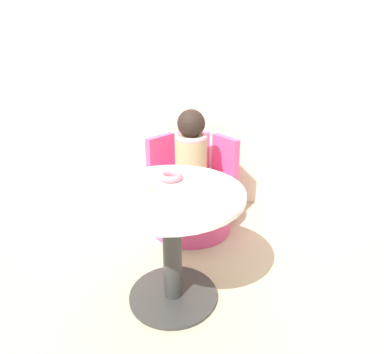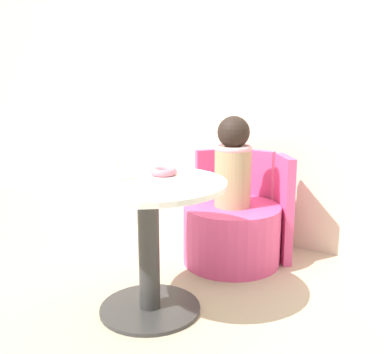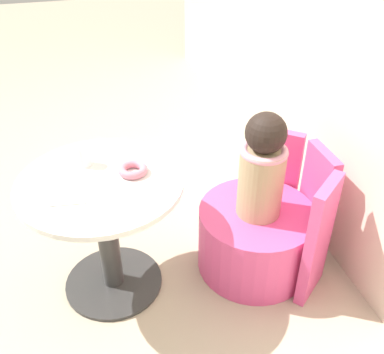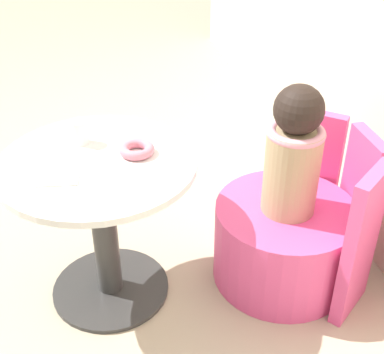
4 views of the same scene
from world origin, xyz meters
name	(u,v)px [view 1 (image 1 of 4)]	position (x,y,z in m)	size (l,w,h in m)	color
ground_plane	(174,290)	(0.00, 0.00, 0.00)	(12.00, 12.00, 0.00)	#B7A88E
back_wall	(187,50)	(0.00, 1.13, 1.20)	(6.00, 0.06, 2.40)	beige
round_table	(172,228)	(0.00, -0.05, 0.43)	(0.71, 0.71, 0.62)	#333333
tub_chair	(191,206)	(0.05, 0.67, 0.17)	(0.57, 0.57, 0.35)	#E54C8C
booth_backrest	(193,175)	(0.05, 0.90, 0.32)	(0.67, 0.24, 0.63)	#E54C8C
child_figure	(191,149)	(0.05, 0.67, 0.60)	(0.21, 0.21, 0.52)	tan
donut	(171,176)	(-0.02, 0.10, 0.64)	(0.13, 0.13, 0.03)	pink
cup	(139,186)	(-0.14, -0.09, 0.67)	(0.06, 0.06, 0.09)	white
paper_napkin	(184,204)	(0.07, -0.18, 0.63)	(0.15, 0.15, 0.01)	white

